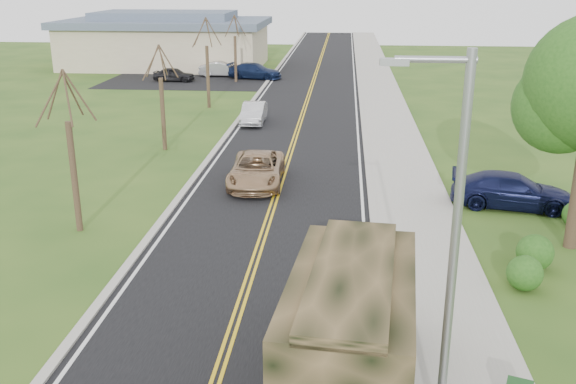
# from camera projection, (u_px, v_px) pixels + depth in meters

# --- Properties ---
(road) EXTENTS (8.00, 120.00, 0.01)m
(road) POSITION_uv_depth(u_px,v_px,m) (309.00, 95.00, 52.05)
(road) COLOR black
(road) RESTS_ON ground
(curb_right) EXTENTS (0.30, 120.00, 0.12)m
(curb_right) POSITION_uv_depth(u_px,v_px,m) (360.00, 95.00, 51.69)
(curb_right) COLOR #9E998E
(curb_right) RESTS_ON ground
(sidewalk_right) EXTENTS (3.20, 120.00, 0.10)m
(sidewalk_right) POSITION_uv_depth(u_px,v_px,m) (382.00, 95.00, 51.55)
(sidewalk_right) COLOR #9E998E
(sidewalk_right) RESTS_ON ground
(curb_left) EXTENTS (0.30, 120.00, 0.10)m
(curb_left) POSITION_uv_depth(u_px,v_px,m) (258.00, 93.00, 52.38)
(curb_left) COLOR #9E998E
(curb_left) RESTS_ON ground
(street_light) EXTENTS (1.65, 0.22, 8.00)m
(street_light) POSITION_uv_depth(u_px,v_px,m) (450.00, 242.00, 12.01)
(street_light) COLOR gray
(street_light) RESTS_ON ground
(bare_tree_a) EXTENTS (1.93, 2.26, 6.08)m
(bare_tree_a) POSITION_uv_depth(u_px,v_px,m) (73.00, 164.00, 23.49)
(bare_tree_a) COLOR #38281C
(bare_tree_a) RESTS_ON ground
(bare_tree_b) EXTENTS (1.83, 2.14, 5.73)m
(bare_tree_b) POSITION_uv_depth(u_px,v_px,m) (162.00, 105.00, 34.86)
(bare_tree_b) COLOR #38281C
(bare_tree_b) RESTS_ON ground
(bare_tree_c) EXTENTS (2.04, 2.39, 6.42)m
(bare_tree_c) POSITION_uv_depth(u_px,v_px,m) (208.00, 69.00, 46.09)
(bare_tree_c) COLOR #38281C
(bare_tree_c) RESTS_ON ground
(bare_tree_d) EXTENTS (1.88, 2.20, 5.91)m
(bare_tree_d) POSITION_uv_depth(u_px,v_px,m) (235.00, 53.00, 57.48)
(bare_tree_d) COLOR #38281C
(bare_tree_d) RESTS_ON ground
(commercial_building) EXTENTS (25.50, 21.50, 5.65)m
(commercial_building) POSITION_uv_depth(u_px,v_px,m) (167.00, 40.00, 67.60)
(commercial_building) COLOR tan
(commercial_building) RESTS_ON ground
(military_truck) EXTENTS (3.13, 7.33, 3.56)m
(military_truck) POSITION_uv_depth(u_px,v_px,m) (353.00, 320.00, 13.98)
(military_truck) COLOR black
(military_truck) RESTS_ON ground
(suv_champagne) EXTENTS (2.52, 5.19, 1.42)m
(suv_champagne) POSITION_uv_depth(u_px,v_px,m) (257.00, 169.00, 29.46)
(suv_champagne) COLOR #A17E5A
(suv_champagne) RESTS_ON ground
(sedan_silver) EXTENTS (1.49, 4.09, 1.34)m
(sedan_silver) POSITION_uv_depth(u_px,v_px,m) (254.00, 113.00, 41.77)
(sedan_silver) COLOR silver
(sedan_silver) RESTS_ON ground
(pickup_navy) EXTENTS (5.19, 2.77, 1.43)m
(pickup_navy) POSITION_uv_depth(u_px,v_px,m) (512.00, 191.00, 26.54)
(pickup_navy) COLOR black
(pickup_navy) RESTS_ON ground
(lot_car_dark) EXTENTS (3.81, 1.72, 1.27)m
(lot_car_dark) POSITION_uv_depth(u_px,v_px,m) (174.00, 74.00, 58.36)
(lot_car_dark) COLOR black
(lot_car_dark) RESTS_ON ground
(lot_car_silver) EXTENTS (4.34, 1.79, 1.40)m
(lot_car_silver) POSITION_uv_depth(u_px,v_px,m) (221.00, 69.00, 61.21)
(lot_car_silver) COLOR #A7A6AB
(lot_car_silver) RESTS_ON ground
(lot_car_navy) EXTENTS (5.32, 2.96, 1.46)m
(lot_car_navy) POSITION_uv_depth(u_px,v_px,m) (255.00, 71.00, 59.78)
(lot_car_navy) COLOR #101B3B
(lot_car_navy) RESTS_ON ground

